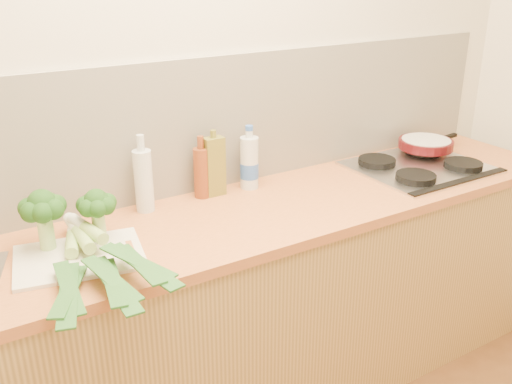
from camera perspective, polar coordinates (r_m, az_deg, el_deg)
room_shell at (r=2.26m, az=-7.01°, el=6.31°), size 3.50×3.50×3.50m
counter at (r=2.34m, az=-3.07°, el=-12.61°), size 3.20×0.62×0.90m
gas_hob at (r=2.70m, az=16.10°, el=2.56°), size 0.58×0.50×0.04m
chopping_board at (r=1.91m, az=-17.26°, el=-6.24°), size 0.44×0.36×0.01m
broccoli_left at (r=1.93m, az=-20.56°, el=-1.57°), size 0.15×0.15×0.20m
broccoli_right at (r=1.95m, az=-15.64°, el=-1.30°), size 0.13×0.13×0.18m
leek_front at (r=1.87m, az=-17.98°, el=-6.06°), size 0.24×0.64×0.04m
leek_mid at (r=1.85m, az=-16.26°, el=-5.46°), size 0.10×0.68×0.04m
leek_back at (r=1.84m, az=-14.61°, el=-4.89°), size 0.18×0.61×0.04m
skillet at (r=2.87m, az=16.65°, el=4.67°), size 0.38×0.26×0.04m
oil_tin at (r=2.28m, az=-4.20°, el=2.62°), size 0.08×0.05×0.27m
glass_bottle at (r=2.16m, az=-11.18°, el=1.23°), size 0.07×0.07×0.30m
amber_bottle at (r=2.27m, az=-5.46°, el=2.03°), size 0.06×0.06×0.25m
water_bottle at (r=2.35m, az=-0.67°, el=2.81°), size 0.08×0.08×0.25m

